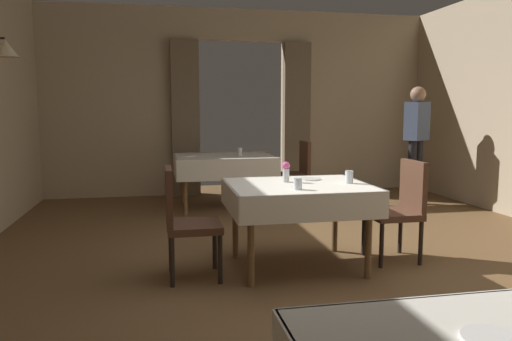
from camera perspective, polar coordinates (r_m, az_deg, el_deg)
ground at (r=4.29m, az=7.86°, el=-11.94°), size 10.08×10.08×0.00m
wall_back at (r=8.11m, az=-1.77°, el=8.01°), size 6.40×0.27×3.00m
dining_table_mid at (r=4.28m, az=4.94°, el=-2.76°), size 1.23×1.02×0.75m
dining_table_far at (r=6.88m, az=-3.72°, el=1.00°), size 1.39×1.02×0.75m
chair_mid_right at (r=4.71m, az=16.59°, el=-3.94°), size 0.45×0.44×0.93m
chair_mid_left at (r=4.06m, az=-8.44°, el=-5.47°), size 0.44×0.44×0.93m
chair_far_right at (r=7.16m, az=4.84°, el=0.10°), size 0.44×0.44×0.93m
plate_near_c at (r=1.60m, az=26.12°, el=-17.35°), size 0.18×0.18×0.01m
flower_vase_mid at (r=4.36m, az=3.54°, el=-0.06°), size 0.07×0.07×0.18m
plate_mid_b at (r=4.55m, az=6.34°, el=-0.98°), size 0.20×0.20×0.01m
glass_mid_c at (r=3.97m, az=4.93°, el=-1.58°), size 0.07×0.07×0.09m
glass_mid_d at (r=4.36m, az=10.85°, el=-0.75°), size 0.07×0.07×0.11m
glass_far_a at (r=6.88m, az=-1.92°, el=2.24°), size 0.07×0.07×0.11m
plate_far_b at (r=6.82m, az=-8.08°, el=1.72°), size 0.23×0.23×0.01m
person_waiter_by_doorway at (r=7.45m, az=18.28°, el=3.96°), size 0.42×0.37×1.72m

